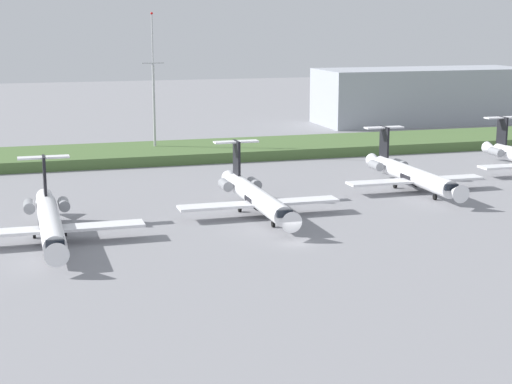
{
  "coord_description": "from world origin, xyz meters",
  "views": [
    {
      "loc": [
        -32.39,
        -93.18,
        26.94
      ],
      "look_at": [
        0.0,
        16.7,
        3.0
      ],
      "focal_mm": 58.03,
      "sensor_mm": 36.0,
      "label": 1
    }
  ],
  "objects_px": {
    "regional_jet_fourth": "(411,174)",
    "regional_jet_third": "(256,196)",
    "regional_jet_second": "(50,221)",
    "antenna_mast": "(154,98)"
  },
  "relations": [
    {
      "from": "regional_jet_second",
      "to": "regional_jet_fourth",
      "type": "height_order",
      "value": "same"
    },
    {
      "from": "regional_jet_second",
      "to": "regional_jet_fourth",
      "type": "distance_m",
      "value": 59.48
    },
    {
      "from": "regional_jet_third",
      "to": "antenna_mast",
      "type": "distance_m",
      "value": 55.56
    },
    {
      "from": "antenna_mast",
      "to": "regional_jet_second",
      "type": "bearing_deg",
      "value": -110.98
    },
    {
      "from": "regional_jet_fourth",
      "to": "regional_jet_second",
      "type": "bearing_deg",
      "value": -164.61
    },
    {
      "from": "antenna_mast",
      "to": "regional_jet_fourth",
      "type": "bearing_deg",
      "value": -53.27
    },
    {
      "from": "regional_jet_third",
      "to": "regional_jet_fourth",
      "type": "xyz_separation_m",
      "value": [
        28.75,
        9.15,
        0.0
      ]
    },
    {
      "from": "regional_jet_fourth",
      "to": "antenna_mast",
      "type": "height_order",
      "value": "antenna_mast"
    },
    {
      "from": "regional_jet_fourth",
      "to": "regional_jet_third",
      "type": "bearing_deg",
      "value": -162.35
    },
    {
      "from": "regional_jet_second",
      "to": "regional_jet_third",
      "type": "bearing_deg",
      "value": 13.07
    }
  ]
}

